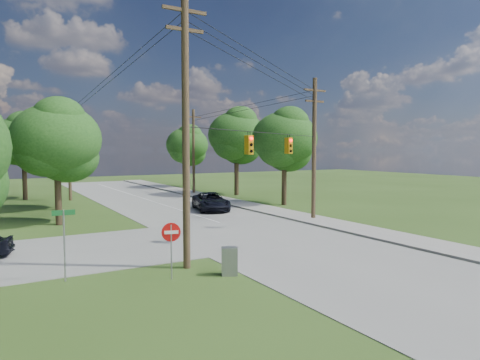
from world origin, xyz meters
TOP-DOWN VIEW (x-y plane):
  - ground at (0.00, 0.00)m, footprint 140.00×140.00m
  - main_road at (2.00, 5.00)m, footprint 10.00×100.00m
  - sidewalk_east at (8.70, 5.00)m, footprint 2.60×100.00m
  - pole_sw at (-4.60, 0.40)m, footprint 2.00×0.32m
  - pole_ne at (8.90, 8.00)m, footprint 2.00×0.32m
  - pole_north_e at (8.90, 30.00)m, footprint 2.00×0.32m
  - pole_north_w at (-5.00, 30.00)m, footprint 2.00×0.32m
  - power_lines at (1.50, 11.54)m, footprint 13.93×29.62m
  - traffic_signals at (2.55, 4.43)m, footprint 4.91×3.27m
  - tree_w_near at (-8.00, 15.00)m, footprint 6.00×6.00m
  - tree_w_mid at (-7.00, 23.00)m, footprint 6.40×6.40m
  - tree_w_far at (-9.00, 33.00)m, footprint 6.00×6.00m
  - tree_e_near at (12.00, 16.00)m, footprint 6.20×6.20m
  - tree_e_mid at (12.50, 26.00)m, footprint 6.60×6.60m
  - tree_e_far at (11.50, 38.00)m, footprint 5.80×5.80m
  - car_main_north at (4.26, 16.01)m, footprint 3.71×5.87m
  - control_cabinet at (-3.50, -1.50)m, footprint 0.79×0.70m
  - do_not_enter_sign at (-5.79, -0.84)m, footprint 0.74×0.25m
  - street_name_sign at (-9.53, 1.00)m, footprint 0.86×0.08m

SIDE VIEW (x-z plane):
  - ground at x=0.00m, z-range 0.00..0.00m
  - main_road at x=2.00m, z-range 0.00..0.03m
  - sidewalk_east at x=8.70m, z-range 0.00..0.12m
  - control_cabinet at x=-3.50m, z-range 0.00..1.17m
  - car_main_north at x=4.26m, z-range 0.03..1.54m
  - do_not_enter_sign at x=-5.79m, z-range 0.53..2.83m
  - street_name_sign at x=-9.53m, z-range 0.37..3.23m
  - pole_north_e at x=8.90m, z-range 0.13..10.13m
  - pole_north_w at x=-5.00m, z-range 0.13..10.13m
  - pole_ne at x=8.90m, z-range 0.22..10.72m
  - traffic_signals at x=2.55m, z-range 4.97..6.02m
  - tree_e_far at x=11.50m, z-range 1.76..10.08m
  - tree_w_near at x=-8.00m, z-range 1.72..10.12m
  - pole_sw at x=-4.60m, z-range 0.23..12.23m
  - tree_w_far at x=-9.00m, z-range 1.89..10.62m
  - tree_e_near at x=12.00m, z-range 1.85..10.66m
  - tree_w_mid at x=-7.00m, z-range 1.97..11.19m
  - tree_e_mid at x=12.50m, z-range 2.09..11.73m
  - power_lines at x=1.50m, z-range 6.69..11.62m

